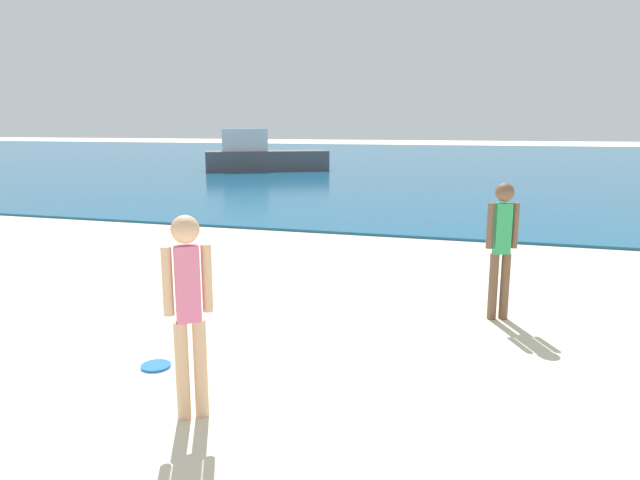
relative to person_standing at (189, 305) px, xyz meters
The scene contains 5 objects.
water 38.31m from the person_standing, 89.46° to the left, with size 160.00×60.00×0.06m, color #14567F.
person_standing is the anchor object (origin of this frame).
frisbee 1.51m from the person_standing, 137.63° to the left, with size 0.29×0.29×0.03m, color blue.
person_distant 4.12m from the person_standing, 54.13° to the left, with size 0.37×0.23×1.71m.
boat_near 26.39m from the person_standing, 111.35° to the left, with size 6.57×4.82×2.17m.
Camera 1 is at (1.94, 2.78, 2.38)m, focal length 32.44 mm.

